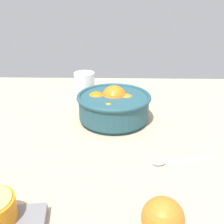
{
  "coord_description": "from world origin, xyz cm",
  "views": [
    {
      "loc": [
        0.06,
        -70.23,
        39.0
      ],
      "look_at": [
        -1.54,
        -1.06,
        7.08
      ],
      "focal_mm": 43.93,
      "sensor_mm": 36.0,
      "label": 1
    }
  ],
  "objects_px": {
    "loose_orange_1": "(162,218)",
    "spoon": "(174,161)",
    "second_glass": "(85,86)",
    "fruit_bowl": "(113,106)"
  },
  "relations": [
    {
      "from": "second_glass",
      "to": "spoon",
      "type": "relative_size",
      "value": 0.6
    },
    {
      "from": "fruit_bowl",
      "to": "spoon",
      "type": "xyz_separation_m",
      "value": [
        0.15,
        -0.23,
        -0.05
      ]
    },
    {
      "from": "second_glass",
      "to": "spoon",
      "type": "distance_m",
      "value": 0.5
    },
    {
      "from": "second_glass",
      "to": "loose_orange_1",
      "type": "distance_m",
      "value": 0.67
    },
    {
      "from": "fruit_bowl",
      "to": "loose_orange_1",
      "type": "height_order",
      "value": "fruit_bowl"
    },
    {
      "from": "spoon",
      "to": "fruit_bowl",
      "type": "bearing_deg",
      "value": 124.02
    },
    {
      "from": "fruit_bowl",
      "to": "second_glass",
      "type": "relative_size",
      "value": 2.35
    },
    {
      "from": "loose_orange_1",
      "to": "spoon",
      "type": "xyz_separation_m",
      "value": [
        0.06,
        0.21,
        -0.03
      ]
    },
    {
      "from": "loose_orange_1",
      "to": "spoon",
      "type": "height_order",
      "value": "loose_orange_1"
    },
    {
      "from": "fruit_bowl",
      "to": "second_glass",
      "type": "height_order",
      "value": "fruit_bowl"
    }
  ]
}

